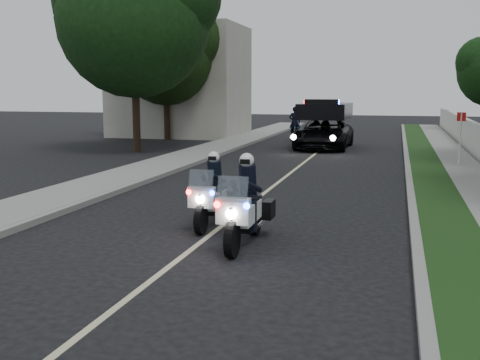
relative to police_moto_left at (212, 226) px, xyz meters
name	(u,v)px	position (x,y,z in m)	size (l,w,h in m)	color
ground	(186,254)	(0.22, -2.24, 0.00)	(120.00, 120.00, 0.00)	black
curb_right	(409,179)	(4.32, 7.76, 0.07)	(0.20, 60.00, 0.15)	gray
grass_verge	(431,179)	(5.02, 7.76, 0.08)	(1.20, 60.00, 0.16)	#193814
sidewalk_right	(474,181)	(6.32, 7.76, 0.08)	(1.40, 60.00, 0.16)	gray
curb_left	(176,170)	(-3.88, 7.76, 0.07)	(0.20, 60.00, 0.15)	gray
sidewalk_left	(148,169)	(-4.98, 7.76, 0.08)	(2.00, 60.00, 0.16)	gray
building_far	(180,81)	(-9.78, 23.76, 3.50)	(8.00, 6.00, 7.00)	#A8A396
lane_marking	(286,176)	(0.22, 7.76, 0.00)	(0.12, 50.00, 0.01)	#BFB78C
police_moto_left	(212,226)	(0.00, 0.00, 0.00)	(0.68, 1.94, 1.65)	silver
police_moto_right	(245,245)	(1.10, -1.39, 0.00)	(0.74, 2.10, 1.79)	white
police_suv	(324,148)	(0.29, 17.72, 0.00)	(2.56, 5.54, 2.69)	black
bicycle	(294,141)	(-1.90, 21.62, 0.00)	(0.55, 1.58, 0.83)	black
cyclist	(294,141)	(-1.90, 21.62, 0.00)	(0.65, 0.43, 1.81)	black
sign_post	(458,168)	(6.22, 11.59, 0.00)	(0.34, 0.34, 2.20)	#A20B0F
tree_left_near	(137,152)	(-8.21, 13.69, 0.00)	(7.17, 7.17, 11.95)	#153612
tree_left_far	(167,140)	(-9.44, 20.54, 0.00)	(5.71, 5.71, 9.51)	black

